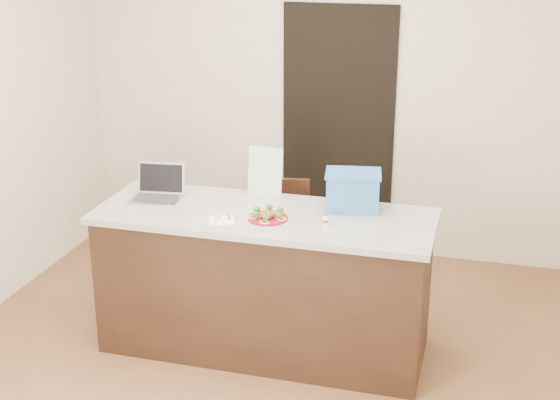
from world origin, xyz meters
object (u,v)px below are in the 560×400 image
(laptop, at_px, (158,189))
(chair, at_px, (278,234))
(blue_box, at_px, (353,190))
(plate, at_px, (268,218))
(island, at_px, (265,282))
(yogurt_bottle, at_px, (326,220))
(napkin, at_px, (222,220))

(laptop, xyz_separation_m, chair, (0.63, 0.59, -0.48))
(blue_box, bearing_deg, plate, -155.50)
(laptop, bearing_deg, island, -14.19)
(laptop, distance_m, blue_box, 1.24)
(island, distance_m, chair, 0.69)
(plate, xyz_separation_m, chair, (-0.15, 0.77, -0.43))
(yogurt_bottle, height_order, blue_box, blue_box)
(island, height_order, plate, plate)
(napkin, height_order, yogurt_bottle, yogurt_bottle)
(plate, distance_m, laptop, 0.80)
(island, bearing_deg, blue_box, 22.81)
(plate, height_order, napkin, plate)
(napkin, distance_m, blue_box, 0.82)
(island, distance_m, plate, 0.48)
(napkin, bearing_deg, plate, 20.68)
(island, relative_size, yogurt_bottle, 31.09)
(island, relative_size, plate, 8.69)
(napkin, relative_size, chair, 0.17)
(yogurt_bottle, distance_m, blue_box, 0.32)
(laptop, relative_size, chair, 0.38)
(island, height_order, napkin, napkin)
(laptop, distance_m, chair, 0.98)
(plate, distance_m, yogurt_bottle, 0.35)
(plate, relative_size, laptop, 0.71)
(island, relative_size, blue_box, 5.58)
(plate, distance_m, blue_box, 0.56)
(plate, bearing_deg, island, 119.02)
(island, xyz_separation_m, yogurt_bottle, (0.40, -0.08, 0.49))
(laptop, height_order, blue_box, blue_box)
(plate, bearing_deg, chair, 101.21)
(island, height_order, laptop, laptop)
(napkin, bearing_deg, blue_box, 29.49)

